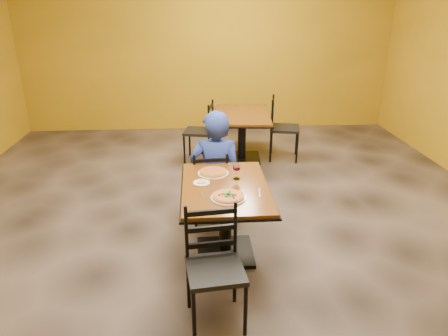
{
  "coord_description": "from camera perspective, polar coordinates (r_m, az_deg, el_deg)",
  "views": [
    {
      "loc": [
        -0.26,
        -4.0,
        2.34
      ],
      "look_at": [
        0.0,
        -0.3,
        0.85
      ],
      "focal_mm": 33.0,
      "sensor_mm": 36.0,
      "label": 1
    }
  ],
  "objects": [
    {
      "name": "plate_far",
      "position": [
        4.12,
        -1.51,
        -0.71
      ],
      "size": [
        0.31,
        0.31,
        0.01
      ],
      "primitive_type": "cylinder",
      "color": "white",
      "rests_on": "table_main"
    },
    {
      "name": "chair_second_left",
      "position": [
        6.44,
        -3.53,
        5.03
      ],
      "size": [
        0.51,
        0.51,
        0.95
      ],
      "primitive_type": null,
      "rotation": [
        0.0,
        0.0,
        -1.78
      ],
      "color": "black",
      "rests_on": "floor"
    },
    {
      "name": "chair_second_right",
      "position": [
        6.59,
        8.41,
        5.42
      ],
      "size": [
        0.53,
        0.53,
        0.99
      ],
      "primitive_type": null,
      "rotation": [
        0.0,
        0.0,
        1.36
      ],
      "color": "black",
      "rests_on": "floor"
    },
    {
      "name": "side_plate",
      "position": [
        3.91,
        -3.14,
        -2.06
      ],
      "size": [
        0.16,
        0.16,
        0.01
      ],
      "primitive_type": "cylinder",
      "color": "white",
      "rests_on": "table_main"
    },
    {
      "name": "wall_back",
      "position": [
        8.05,
        -2.25,
        15.91
      ],
      "size": [
        7.0,
        0.01,
        3.0
      ],
      "primitive_type": "cube",
      "color": "#BB8714",
      "rests_on": "ground"
    },
    {
      "name": "floor",
      "position": [
        4.64,
        -0.29,
        -8.38
      ],
      "size": [
        7.0,
        8.0,
        0.01
      ],
      "primitive_type": "cube",
      "color": "black",
      "rests_on": "ground"
    },
    {
      "name": "knife",
      "position": [
        3.73,
        4.95,
        -3.36
      ],
      "size": [
        0.04,
        0.21,
        0.0
      ],
      "primitive_type": "cube",
      "rotation": [
        0.0,
        0.0,
        -0.13
      ],
      "color": "silver",
      "rests_on": "table_main"
    },
    {
      "name": "diner",
      "position": [
        4.75,
        -1.15,
        0.71
      ],
      "size": [
        0.66,
        0.47,
        1.25
      ],
      "primitive_type": "imported",
      "rotation": [
        0.0,
        0.0,
        3.03
      ],
      "color": "navy",
      "rests_on": "floor"
    },
    {
      "name": "chair_main_near",
      "position": [
        3.19,
        -1.19,
        -14.07
      ],
      "size": [
        0.47,
        0.47,
        0.94
      ],
      "primitive_type": null,
      "rotation": [
        0.0,
        0.0,
        0.12
      ],
      "color": "black",
      "rests_on": "floor"
    },
    {
      "name": "table_second",
      "position": [
        6.46,
        2.51,
        5.89
      ],
      "size": [
        0.97,
        1.35,
        0.75
      ],
      "rotation": [
        0.0,
        0.0,
        -0.09
      ],
      "color": "#65350F",
      "rests_on": "floor"
    },
    {
      "name": "dip",
      "position": [
        3.91,
        -3.14,
        -1.94
      ],
      "size": [
        0.09,
        0.09,
        0.01
      ],
      "primitive_type": "cylinder",
      "color": "tan",
      "rests_on": "side_plate"
    },
    {
      "name": "wine_glass",
      "position": [
        3.97,
        1.75,
        -0.33
      ],
      "size": [
        0.08,
        0.08,
        0.18
      ],
      "primitive_type": null,
      "color": "white",
      "rests_on": "table_main"
    },
    {
      "name": "pizza_far",
      "position": [
        4.12,
        -1.51,
        -0.51
      ],
      "size": [
        0.28,
        0.28,
        0.02
      ],
      "primitive_type": "cylinder",
      "color": "#BE6824",
      "rests_on": "plate_far"
    },
    {
      "name": "chair_main_far",
      "position": [
        4.66,
        -1.97,
        -2.33
      ],
      "size": [
        0.4,
        0.4,
        0.85
      ],
      "primitive_type": null,
      "rotation": [
        0.0,
        0.0,
        3.18
      ],
      "color": "black",
      "rests_on": "floor"
    },
    {
      "name": "table_main",
      "position": [
        3.94,
        0.17,
        -5.05
      ],
      "size": [
        0.83,
        1.23,
        0.75
      ],
      "color": "#65350F",
      "rests_on": "floor"
    },
    {
      "name": "pizza_main",
      "position": [
        3.61,
        0.61,
        -3.91
      ],
      "size": [
        0.28,
        0.28,
        0.02
      ],
      "primitive_type": "cylinder",
      "color": "maroon",
      "rests_on": "plate_main"
    },
    {
      "name": "fork",
      "position": [
        3.69,
        -3.04,
        -3.66
      ],
      "size": [
        0.05,
        0.19,
        0.0
      ],
      "primitive_type": "cube",
      "rotation": [
        0.0,
        0.0,
        0.2
      ],
      "color": "silver",
      "rests_on": "table_main"
    },
    {
      "name": "plate_main",
      "position": [
        3.61,
        0.6,
        -4.13
      ],
      "size": [
        0.31,
        0.31,
        0.01
      ],
      "primitive_type": "cylinder",
      "color": "white",
      "rests_on": "table_main"
    }
  ]
}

